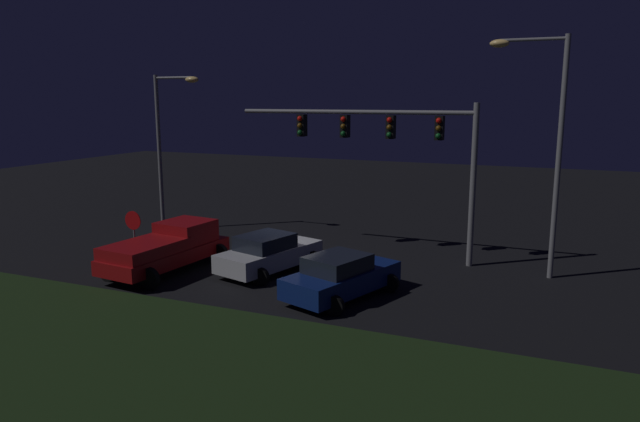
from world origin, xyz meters
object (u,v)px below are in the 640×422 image
Objects in this scene: street_lamp_left at (167,134)px; street_lamp_right at (545,130)px; car_sedan at (341,276)px; traffic_signal_gantry at (391,139)px; stop_sign at (133,227)px; pickup_truck at (169,246)px; car_sedan_far at (269,253)px.

street_lamp_right is at bearing -3.43° from street_lamp_left.
car_sedan is 0.46× the size of traffic_signal_gantry.
stop_sign is (-9.15, -5.14, -3.47)m from traffic_signal_gantry.
pickup_truck is 1.18× the size of car_sedan_far.
car_sedan_far is at bearing -160.51° from street_lamp_right.
car_sedan is (7.33, -0.33, -0.26)m from pickup_truck.
car_sedan is 13.82m from street_lamp_left.
traffic_signal_gantry is 11.05m from stop_sign.
street_lamp_left is at bearing 176.57° from street_lamp_right.
pickup_truck is 2.50× the size of stop_sign.
pickup_truck is at bearing 106.42° from car_sedan.
car_sedan is 1.01× the size of car_sedan_far.
street_lamp_right is (5.90, -0.44, 0.51)m from traffic_signal_gantry.
street_lamp_right is (5.96, 5.13, 4.80)m from car_sedan.
pickup_truck is at bearing 126.12° from car_sedan_far.
car_sedan_far is 0.53× the size of street_lamp_right.
street_lamp_right is at bearing -64.14° from pickup_truck.
pickup_truck is 1.86m from stop_sign.
street_lamp_right is at bearing -30.33° from car_sedan.
street_lamp_left is 17.63m from street_lamp_right.
car_sedan_far is at bearing -63.19° from pickup_truck.
pickup_truck is 0.72× the size of street_lamp_left.
street_lamp_left is 7.13m from stop_sign.
street_lamp_right is 3.98× the size of stop_sign.
stop_sign reaches higher than car_sedan_far.
street_lamp_left reaches higher than traffic_signal_gantry.
traffic_signal_gantry is at bearing 175.71° from street_lamp_right.
car_sedan is 4.04m from car_sedan_far.
stop_sign is (-1.77, 0.11, 0.56)m from pickup_truck.
stop_sign is at bearing -66.26° from street_lamp_left.
stop_sign reaches higher than pickup_truck.
pickup_truck is 8.26m from street_lamp_left.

